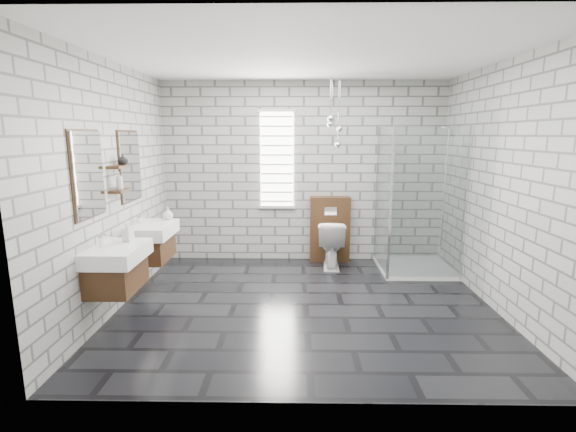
{
  "coord_description": "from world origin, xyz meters",
  "views": [
    {
      "loc": [
        -0.13,
        -4.51,
        1.92
      ],
      "look_at": [
        -0.21,
        0.35,
        0.97
      ],
      "focal_mm": 26.0,
      "sensor_mm": 36.0,
      "label": 1
    }
  ],
  "objects_px": {
    "cistern_panel": "(330,229)",
    "shower_enclosure": "(411,237)",
    "vanity_right": "(149,232)",
    "vanity_left": "(113,255)",
    "toilet": "(331,243)"
  },
  "relations": [
    {
      "from": "cistern_panel",
      "to": "shower_enclosure",
      "type": "distance_m",
      "value": 1.21
    },
    {
      "from": "vanity_right",
      "to": "cistern_panel",
      "type": "distance_m",
      "value": 2.66
    },
    {
      "from": "vanity_left",
      "to": "vanity_right",
      "type": "height_order",
      "value": "same"
    },
    {
      "from": "vanity_right",
      "to": "shower_enclosure",
      "type": "relative_size",
      "value": 0.77
    },
    {
      "from": "cistern_panel",
      "to": "toilet",
      "type": "distance_m",
      "value": 0.32
    },
    {
      "from": "vanity_left",
      "to": "cistern_panel",
      "type": "xyz_separation_m",
      "value": [
        2.31,
        2.31,
        -0.26
      ]
    },
    {
      "from": "vanity_right",
      "to": "cistern_panel",
      "type": "xyz_separation_m",
      "value": [
        2.31,
        1.29,
        -0.26
      ]
    },
    {
      "from": "vanity_right",
      "to": "vanity_left",
      "type": "bearing_deg",
      "value": -90.0
    },
    {
      "from": "toilet",
      "to": "shower_enclosure",
      "type": "bearing_deg",
      "value": 171.05
    },
    {
      "from": "shower_enclosure",
      "to": "cistern_panel",
      "type": "bearing_deg",
      "value": 154.7
    },
    {
      "from": "vanity_left",
      "to": "shower_enclosure",
      "type": "bearing_deg",
      "value": 27.76
    },
    {
      "from": "shower_enclosure",
      "to": "toilet",
      "type": "bearing_deg",
      "value": 167.7
    },
    {
      "from": "cistern_panel",
      "to": "shower_enclosure",
      "type": "xyz_separation_m",
      "value": [
        1.09,
        -0.52,
        0.0
      ]
    },
    {
      "from": "cistern_panel",
      "to": "toilet",
      "type": "bearing_deg",
      "value": -90.0
    },
    {
      "from": "vanity_left",
      "to": "vanity_right",
      "type": "bearing_deg",
      "value": 90.0
    }
  ]
}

